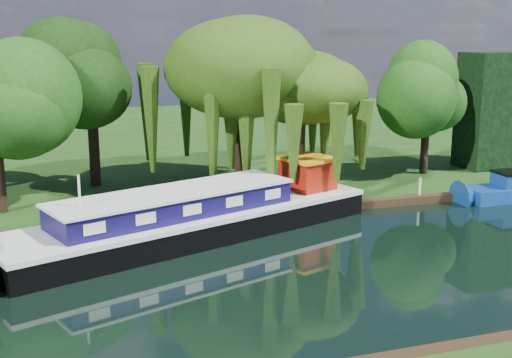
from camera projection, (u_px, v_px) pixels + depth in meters
name	position (u px, v px, depth m)	size (l,w,h in m)	color
ground	(342.00, 267.00, 27.32)	(120.00, 120.00, 0.00)	black
far_bank	(181.00, 139.00, 58.77)	(120.00, 52.00, 0.45)	#17360E
dutch_barge	(197.00, 217.00, 31.26)	(19.50, 10.47, 4.04)	black
willow_left	(239.00, 69.00, 38.44)	(8.23, 8.23, 9.86)	black
willow_right	(300.00, 100.00, 37.30)	(6.14, 6.14, 7.48)	black
tree_far_mid	(90.00, 82.00, 38.62)	(5.70, 5.70, 9.32)	black
tree_far_right	(428.00, 96.00, 42.32)	(4.63, 4.63, 7.58)	black
conifer_hedge	(503.00, 110.00, 45.06)	(6.00, 3.00, 8.00)	black
lamppost	(272.00, 164.00, 36.66)	(0.36, 0.36, 2.56)	silver
mooring_posts	(267.00, 199.00, 34.74)	(19.16, 0.16, 1.00)	silver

